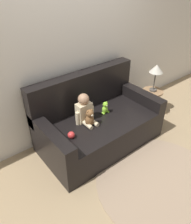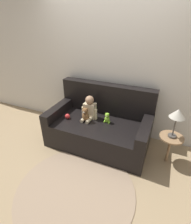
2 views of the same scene
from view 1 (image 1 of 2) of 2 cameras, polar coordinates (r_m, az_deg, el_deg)
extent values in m
plane|color=#9E8460|center=(3.37, 1.11, -7.75)|extent=(12.00, 12.00, 0.00)
cube|color=silver|center=(3.11, -5.51, 16.20)|extent=(8.00, 0.05, 2.60)
cube|color=black|center=(3.23, 1.15, -4.74)|extent=(1.73, 0.95, 0.45)
cube|color=black|center=(3.20, -3.20, 5.76)|extent=(1.73, 0.18, 0.56)
cube|color=black|center=(2.70, -11.79, -5.97)|extent=(0.16, 0.95, 0.18)
cube|color=black|center=(3.52, 11.12, 4.38)|extent=(0.16, 0.95, 0.18)
cube|color=beige|center=(2.96, -3.03, -0.01)|extent=(0.21, 0.13, 0.27)
sphere|color=#A37A5B|center=(2.85, -3.15, 3.39)|extent=(0.15, 0.15, 0.15)
cylinder|color=beige|center=(2.90, -2.03, -3.41)|extent=(0.06, 0.17, 0.06)
cylinder|color=beige|center=(2.95, -0.44, -2.66)|extent=(0.06, 0.17, 0.06)
cylinder|color=beige|center=(2.92, -4.69, -1.67)|extent=(0.05, 0.05, 0.19)
cylinder|color=beige|center=(3.03, -0.96, -0.02)|extent=(0.05, 0.05, 0.19)
ellipsoid|color=brown|center=(2.89, -1.56, -2.22)|extent=(0.12, 0.10, 0.17)
sphere|color=brown|center=(2.82, -1.51, -0.32)|extent=(0.10, 0.10, 0.10)
sphere|color=brown|center=(2.78, -2.06, 0.09)|extent=(0.03, 0.03, 0.03)
sphere|color=brown|center=(2.81, -0.98, 0.56)|extent=(0.03, 0.03, 0.03)
sphere|color=beige|center=(2.79, -1.00, -0.82)|extent=(0.04, 0.04, 0.04)
ellipsoid|color=#8CD133|center=(3.16, 2.47, 0.71)|extent=(0.09, 0.07, 0.12)
sphere|color=#8CD133|center=(3.11, 2.57, 2.00)|extent=(0.07, 0.07, 0.07)
sphere|color=#8CD133|center=(3.08, 2.25, 2.28)|extent=(0.02, 0.02, 0.02)
sphere|color=#8CD133|center=(3.11, 2.92, 2.57)|extent=(0.02, 0.02, 0.02)
sphere|color=beige|center=(3.09, 2.93, 1.68)|extent=(0.03, 0.03, 0.03)
cylinder|color=#8CD133|center=(3.15, 2.10, -0.35)|extent=(0.03, 0.05, 0.03)
cylinder|color=#8CD133|center=(3.20, 3.17, 0.15)|extent=(0.03, 0.05, 0.03)
sphere|color=red|center=(2.73, -6.37, -5.99)|extent=(0.09, 0.09, 0.09)
cylinder|color=gray|center=(2.96, 16.51, -17.16)|extent=(1.60, 1.60, 0.01)
cylinder|color=#93704C|center=(3.84, 14.74, 5.25)|extent=(0.35, 0.35, 0.03)
cylinder|color=#93704C|center=(3.95, 14.24, 2.19)|extent=(0.04, 0.04, 0.46)
cylinder|color=#4C4742|center=(3.82, 14.80, 5.61)|extent=(0.12, 0.12, 0.03)
cylinder|color=#4C4742|center=(3.75, 15.16, 7.85)|extent=(0.02, 0.02, 0.30)
cone|color=#B7B2A3|center=(3.66, 15.67, 10.89)|extent=(0.22, 0.22, 0.13)
camera|label=2|loc=(2.63, 63.25, 12.41)|focal=28.00mm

